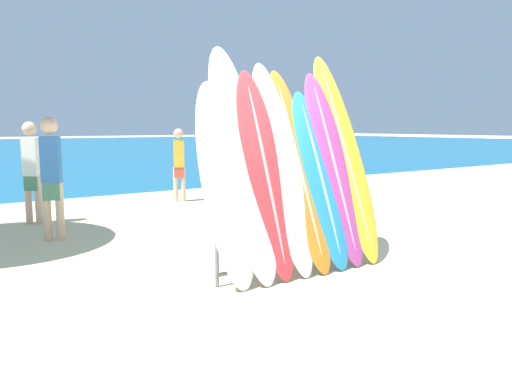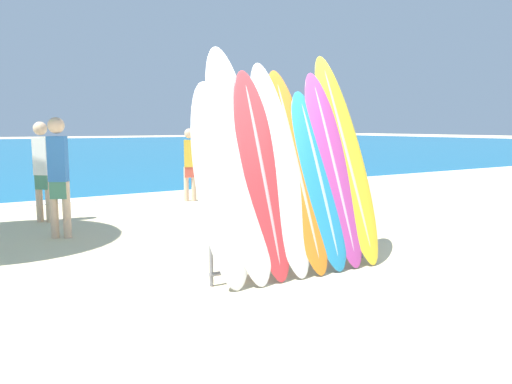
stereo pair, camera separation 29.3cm
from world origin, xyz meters
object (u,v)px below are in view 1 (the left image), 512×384
object	(u,v)px
surfboard_slot_0	(225,183)
surfboard_slot_5	(320,178)
surfboard_slot_1	(242,161)
surfboard_slot_7	(345,156)
surfboard_slot_4	(299,168)
surfboard_slot_2	(265,172)
surfboard_rack	(297,233)
person_mid_beach	(252,163)
person_far_left	(32,169)
surfboard_slot_6	(333,166)
person_far_right	(51,174)
person_near_water	(179,162)
surfboard_slot_3	(282,166)

from	to	relation	value
surfboard_slot_0	surfboard_slot_5	distance (m)	1.28
surfboard_slot_1	surfboard_slot_7	size ratio (longest dim) A/B	0.99
surfboard_slot_7	surfboard_slot_1	bearing A→B (deg)	-179.57
surfboard_slot_4	surfboard_slot_2	bearing A→B (deg)	-175.99
surfboard_rack	person_mid_beach	world-z (taller)	person_mid_beach
surfboard_slot_0	person_far_left	size ratio (longest dim) A/B	1.24
surfboard_slot_1	surfboard_slot_4	world-z (taller)	surfboard_slot_1
surfboard_slot_4	surfboard_slot_6	world-z (taller)	surfboard_slot_4
surfboard_slot_4	surfboard_slot_5	size ratio (longest dim) A/B	1.12
person_mid_beach	person_far_right	bearing A→B (deg)	154.98
surfboard_slot_2	person_far_left	bearing A→B (deg)	108.46
surfboard_slot_0	surfboard_slot_7	distance (m)	1.80
person_far_right	person_near_water	bearing A→B (deg)	-112.97
surfboard_rack	person_mid_beach	bearing A→B (deg)	63.07
person_near_water	surfboard_slot_3	bearing A→B (deg)	102.96
surfboard_slot_1	surfboard_slot_7	world-z (taller)	surfboard_slot_7
surfboard_slot_5	person_far_right	bearing A→B (deg)	126.38
surfboard_rack	surfboard_slot_2	distance (m)	0.79
surfboard_slot_1	person_near_water	xyz separation A→B (m)	(1.85, 5.30, -0.39)
person_near_water	person_far_right	xyz separation A→B (m)	(-3.10, -2.31, 0.10)
surfboard_slot_0	surfboard_slot_1	distance (m)	0.35
surfboard_slot_4	surfboard_slot_7	world-z (taller)	surfboard_slot_7
surfboard_slot_7	person_near_water	bearing A→B (deg)	86.44
surfboard_slot_6	surfboard_slot_7	distance (m)	0.28
surfboard_slot_4	person_far_right	world-z (taller)	surfboard_slot_4
surfboard_slot_3	person_far_left	xyz separation A→B (m)	(-1.75, 4.46, -0.25)
surfboard_slot_0	person_far_right	bearing A→B (deg)	107.73
surfboard_slot_4	surfboard_slot_5	xyz separation A→B (m)	(0.26, -0.06, -0.12)
surfboard_slot_1	surfboard_slot_3	xyz separation A→B (m)	(0.50, -0.04, -0.07)
person_near_water	person_mid_beach	xyz separation A→B (m)	(0.56, -1.96, 0.07)
surfboard_slot_1	person_far_left	xyz separation A→B (m)	(-1.25, 4.43, -0.33)
surfboard_slot_3	surfboard_slot_0	bearing A→B (deg)	-175.26
surfboard_rack	person_far_right	world-z (taller)	person_far_right
person_far_left	surfboard_slot_5	bearing A→B (deg)	156.59
person_far_left	surfboard_slot_6	bearing A→B (deg)	159.32
surfboard_rack	person_far_left	world-z (taller)	person_far_left
surfboard_slot_5	person_far_right	world-z (taller)	surfboard_slot_5
surfboard_slot_2	surfboard_slot_3	size ratio (longest dim) A/B	0.95
surfboard_slot_1	surfboard_slot_4	bearing A→B (deg)	-2.36
person_near_water	person_far_right	bearing A→B (deg)	63.81
surfboard_slot_6	surfboard_slot_4	bearing A→B (deg)	178.04
surfboard_slot_6	person_near_water	size ratio (longest dim) A/B	1.45
surfboard_slot_0	surfboard_slot_5	xyz separation A→B (m)	(1.28, 0.01, -0.03)
surfboard_slot_0	person_far_right	xyz separation A→B (m)	(-0.99, 3.09, -0.09)
surfboard_slot_0	surfboard_slot_4	size ratio (longest dim) A/B	0.92
surfboard_slot_2	person_mid_beach	size ratio (longest dim) A/B	1.33
surfboard_rack	person_mid_beach	xyz separation A→B (m)	(1.78, 3.51, 0.49)
surfboard_slot_1	surfboard_slot_2	size ratio (longest dim) A/B	1.11
surfboard_slot_4	person_far_right	bearing A→B (deg)	123.59
surfboard_rack	person_far_right	distance (m)	3.70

